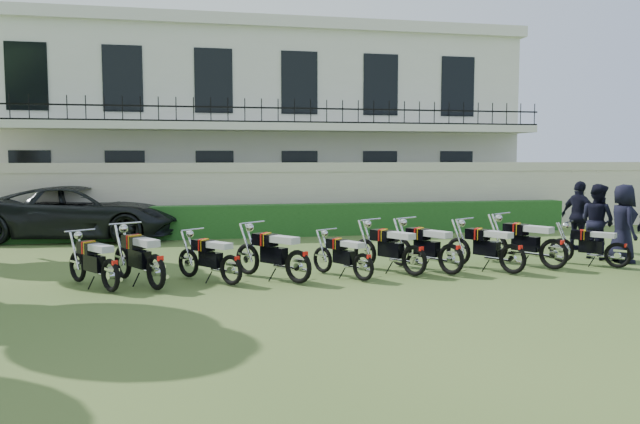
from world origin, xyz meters
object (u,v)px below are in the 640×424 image
at_px(motorcycle_4, 363,260).
at_px(suv, 81,213).
at_px(officer_4, 597,221).
at_px(motorcycle_1, 156,263).
at_px(officer_5, 579,216).
at_px(motorcycle_5, 414,253).
at_px(motorcycle_7, 513,251).
at_px(motorcycle_2, 231,262).
at_px(motorcycle_9, 618,249).
at_px(motorcycle_8, 554,246).
at_px(motorcycle_3, 298,258).
at_px(officer_3, 623,223).
at_px(motorcycle_6, 451,251).
at_px(motorcycle_0, 110,267).

relative_size(motorcycle_4, suv, 0.27).
height_order(motorcycle_4, officer_4, officer_4).
height_order(motorcycle_1, officer_5, officer_5).
height_order(motorcycle_5, motorcycle_7, motorcycle_5).
height_order(motorcycle_1, motorcycle_2, motorcycle_1).
bearing_deg(motorcycle_4, officer_4, -16.16).
bearing_deg(motorcycle_9, motorcycle_1, 142.88).
bearing_deg(motorcycle_8, motorcycle_3, 152.77).
xyz_separation_m(motorcycle_2, officer_3, (9.22, 0.92, 0.46)).
xyz_separation_m(motorcycle_8, suv, (-10.99, 7.52, 0.27)).
xyz_separation_m(suv, officer_4, (12.96, -6.22, 0.11)).
xyz_separation_m(motorcycle_6, motorcycle_9, (3.95, 0.01, -0.07)).
bearing_deg(suv, motorcycle_5, -124.87).
bearing_deg(motorcycle_8, suv, 114.76).
distance_m(motorcycle_1, motorcycle_7, 7.26).
distance_m(motorcycle_7, motorcycle_9, 2.65).
height_order(suv, officer_3, officer_3).
relative_size(motorcycle_2, officer_5, 0.81).
height_order(motorcycle_6, officer_3, officer_3).
distance_m(motorcycle_3, motorcycle_5, 2.49).
relative_size(motorcycle_5, officer_5, 0.96).
bearing_deg(motorcycle_4, motorcycle_7, -29.40).
bearing_deg(officer_4, motorcycle_1, 85.04).
xyz_separation_m(motorcycle_1, officer_3, (10.61, 1.10, 0.39)).
relative_size(motorcycle_7, officer_4, 0.97).
distance_m(motorcycle_7, officer_3, 3.50).
xyz_separation_m(motorcycle_4, motorcycle_6, (1.97, 0.24, 0.08)).
bearing_deg(motorcycle_0, motorcycle_5, -31.24).
height_order(motorcycle_1, officer_3, officer_3).
bearing_deg(motorcycle_1, motorcycle_7, -28.43).
xyz_separation_m(motorcycle_2, motorcycle_4, (2.60, -0.11, -0.03)).
bearing_deg(motorcycle_6, suv, 108.90).
relative_size(motorcycle_0, motorcycle_6, 0.89).
distance_m(motorcycle_2, officer_5, 9.73).
relative_size(motorcycle_0, motorcycle_8, 0.87).
bearing_deg(motorcycle_2, suv, 77.59).
bearing_deg(motorcycle_1, motorcycle_5, -25.76).
height_order(motorcycle_3, motorcycle_7, motorcycle_3).
relative_size(motorcycle_7, motorcycle_8, 0.95).
relative_size(motorcycle_1, suv, 0.33).
bearing_deg(motorcycle_8, motorcycle_0, 151.77).
bearing_deg(motorcycle_0, motorcycle_9, -32.76).
distance_m(motorcycle_6, motorcycle_9, 3.95).
bearing_deg(motorcycle_2, motorcycle_4, -41.87).
bearing_deg(officer_4, motorcycle_2, 85.31).
xyz_separation_m(motorcycle_1, officer_5, (10.71, 2.95, 0.39)).
bearing_deg(motorcycle_5, motorcycle_7, -36.78).
distance_m(suv, officer_5, 14.21).
bearing_deg(motorcycle_3, motorcycle_8, -35.11).
height_order(motorcycle_8, officer_5, officer_5).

